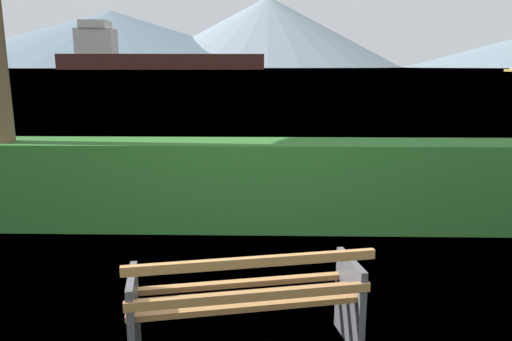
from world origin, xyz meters
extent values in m
plane|color=#7A99A8|center=(0.00, 306.94, 0.00)|extent=(620.00, 620.00, 0.00)
cube|color=#A0703F|center=(0.04, -0.19, 0.45)|extent=(1.66, 0.40, 0.04)
cube|color=#A0703F|center=(0.00, 0.00, 0.45)|extent=(1.66, 0.40, 0.04)
cube|color=#A0703F|center=(-0.04, 0.19, 0.45)|extent=(1.66, 0.40, 0.04)
cube|color=#A0703F|center=(0.05, -0.26, 0.57)|extent=(1.66, 0.38, 0.06)
cube|color=#A0703F|center=(0.06, -0.31, 0.84)|extent=(1.66, 0.38, 0.06)
cube|color=#4C4C51|center=(-0.78, -0.18, 0.34)|extent=(0.15, 0.51, 0.68)
cube|color=#4C4C51|center=(0.79, 0.14, 0.34)|extent=(0.15, 0.51, 0.68)
cube|color=#2D6B28|center=(0.00, 2.90, 0.57)|extent=(10.78, 0.78, 1.14)
cube|color=#471E19|center=(-56.11, 261.28, 4.04)|extent=(108.65, 23.19, 8.08)
cube|color=silver|center=(-90.55, 259.07, 14.54)|extent=(20.31, 15.90, 12.92)
cube|color=silver|center=(-90.55, 259.07, 23.02)|extent=(14.60, 17.16, 4.04)
cone|color=slate|center=(-186.71, 594.69, 32.91)|extent=(433.41, 433.41, 65.82)
cone|color=gray|center=(0.00, 601.86, 41.19)|extent=(314.58, 314.58, 82.38)
camera|label=1|loc=(0.15, -3.27, 2.09)|focal=34.02mm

